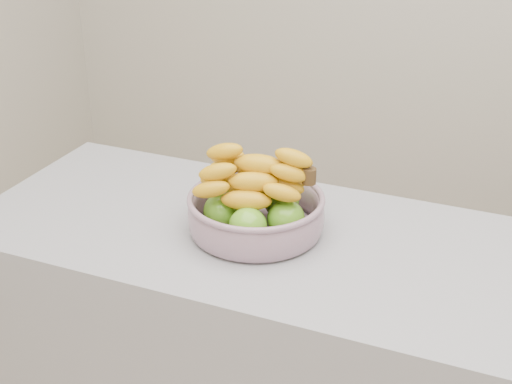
# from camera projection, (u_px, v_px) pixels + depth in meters

# --- Properties ---
(fruit_bowl) EXTENTS (0.31, 0.31, 0.19)m
(fruit_bowl) POSITION_uv_depth(u_px,v_px,m) (256.00, 208.00, 1.61)
(fruit_bowl) COLOR #9AA7B9
(fruit_bowl) RESTS_ON counter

